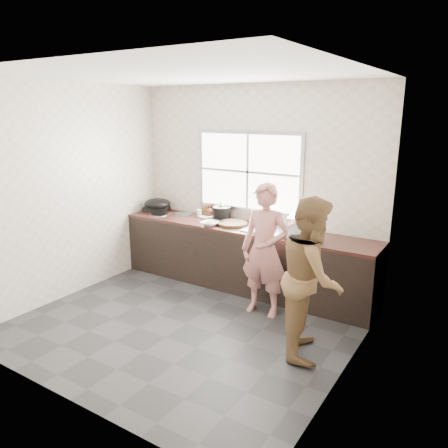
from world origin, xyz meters
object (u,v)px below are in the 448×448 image
Objects in this scene: woman at (265,254)px; wok at (157,203)px; person_side at (312,277)px; bowl_mince at (210,224)px; bowl_held at (258,232)px; burner at (158,208)px; cutting_board at (232,224)px; plate_food at (207,217)px; bowl_crabs at (288,235)px; bottle_brown_tall at (206,210)px; pot_lid_left at (159,214)px; black_pot at (222,213)px; pot_lid_right at (183,214)px; bottle_brown_short at (210,211)px; dish_rack at (303,228)px; bottle_green at (221,209)px; glass_jar at (199,213)px.

wok is (-2.13, 0.58, 0.26)m from woman.
bowl_mince is at bearing 44.46° from person_side.
burner is (-1.98, 0.39, -0.00)m from bowl_held.
bowl_mince is at bearing -140.65° from cutting_board.
woman is 3.70× the size of wok.
bowl_held is 0.83× the size of plate_food.
bowl_crabs is at bearing 16.37° from person_side.
cutting_board is 2.12× the size of bottle_brown_tall.
pot_lid_left is at bearing 50.91° from person_side.
bowl_held is at bearing 126.40° from woman.
black_pot is at bearing 16.02° from pot_lid_left.
bowl_mince is at bearing -24.83° from pot_lid_right.
plate_food is 0.38m from pot_lid_right.
bottle_brown_short is at bearing 164.89° from bowl_crabs.
pot_lid_left is (-2.10, 0.06, -0.02)m from bowl_crabs.
bottle_brown_short is at bearing 124.74° from bowl_mince.
bottle_brown_short is (-0.25, 0.06, -0.01)m from black_pot.
bowl_crabs is 0.87× the size of plate_food.
woman is at bearing -21.36° from pot_lid_right.
bowl_crabs reaches higher than burner.
cutting_board is 0.58m from plate_food.
bottle_brown_tall is at bearing 165.49° from bowl_crabs.
pot_lid_left is (-1.23, -0.08, -0.01)m from cutting_board.
bowl_mince is 0.77m from pot_lid_right.
bowl_mince is 1.29m from dish_rack.
person_side is at bearing -20.78° from wok.
plate_food is (-1.05, 0.38, -0.02)m from bowl_held.
person_side is at bearing -31.92° from bottle_brown_short.
woman reaches higher than bottle_brown_short.
bottle_green reaches higher than black_pot.
cutting_board is 1.47× the size of pot_lid_left.
person_side is 7.09× the size of bowl_mince.
bowl_crabs is at bearing -8.32° from pot_lid_right.
bottle_green is (-1.22, 0.38, 0.11)m from bowl_crabs.
pot_lid_right is (-0.64, -0.06, -0.08)m from black_pot.
wok reaches higher than bowl_crabs.
burner is at bearing 132.92° from pot_lid_left.
bottle_brown_short is 0.44× the size of dish_rack.
bottle_brown_tall is at bearing 155.10° from dish_rack.
bottle_green is (-0.11, 0.44, 0.11)m from bowl_mince.
bottle_green is at bearing 11.02° from wok.
burner is at bearing 172.37° from cutting_board.
burner is at bearing -176.88° from bottle_brown_tall.
burner reaches higher than cutting_board.
bottle_brown_tall is at bearing 157.67° from cutting_board.
black_pot is at bearing -0.51° from burner.
glass_jar is (-0.11, -0.04, 0.04)m from plate_food.
burner is at bearing 130.59° from wok.
burner is 0.38m from pot_lid_left.
bottle_brown_tall is at bearing 148.28° from woman.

